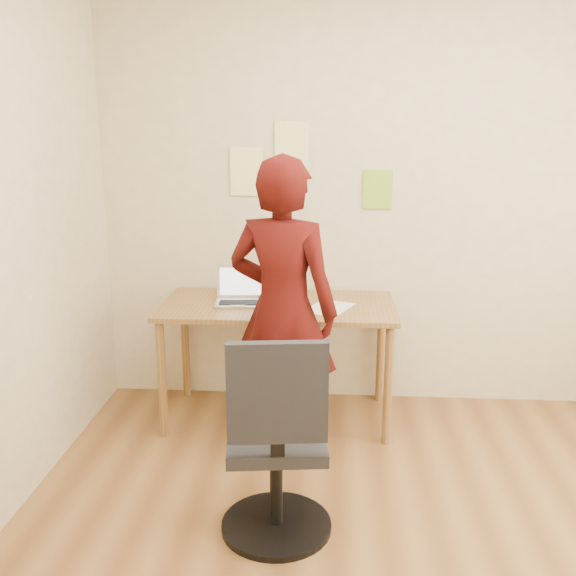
# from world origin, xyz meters

# --- Properties ---
(room) EXTENTS (3.58, 3.58, 2.78)m
(room) POSITION_xyz_m (0.00, 0.00, 1.35)
(room) COLOR brown
(room) RESTS_ON ground
(desk) EXTENTS (1.40, 0.70, 0.74)m
(desk) POSITION_xyz_m (-0.59, 1.38, 0.65)
(desk) COLOR brown
(desk) RESTS_ON ground
(laptop) EXTENTS (0.31, 0.28, 0.21)m
(laptop) POSITION_xyz_m (-0.82, 1.40, 0.79)
(laptop) COLOR #AEAFB5
(laptop) RESTS_ON desk
(paper_sheet) EXTENTS (0.32, 0.37, 0.00)m
(paper_sheet) POSITION_xyz_m (-0.28, 1.32, 0.74)
(paper_sheet) COLOR white
(paper_sheet) RESTS_ON desk
(phone) EXTENTS (0.12, 0.14, 0.01)m
(phone) POSITION_xyz_m (-0.42, 1.17, 0.74)
(phone) COLOR black
(phone) RESTS_ON desk
(wall_note_left) EXTENTS (0.21, 0.00, 0.30)m
(wall_note_left) POSITION_xyz_m (-0.81, 1.74, 1.50)
(wall_note_left) COLOR #F9EE94
(wall_note_left) RESTS_ON room
(wall_note_mid) EXTENTS (0.21, 0.00, 0.30)m
(wall_note_mid) POSITION_xyz_m (-0.53, 1.74, 1.66)
(wall_note_mid) COLOR #F9EE94
(wall_note_mid) RESTS_ON room
(wall_note_right) EXTENTS (0.18, 0.00, 0.24)m
(wall_note_right) POSITION_xyz_m (0.01, 1.74, 1.39)
(wall_note_right) COLOR #82B829
(wall_note_right) RESTS_ON room
(office_chair) EXTENTS (0.50, 0.50, 0.97)m
(office_chair) POSITION_xyz_m (-0.50, 0.17, 0.41)
(office_chair) COLOR black
(office_chair) RESTS_ON ground
(person) EXTENTS (0.69, 0.55, 1.65)m
(person) POSITION_xyz_m (-0.53, 0.93, 0.83)
(person) COLOR #380907
(person) RESTS_ON ground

